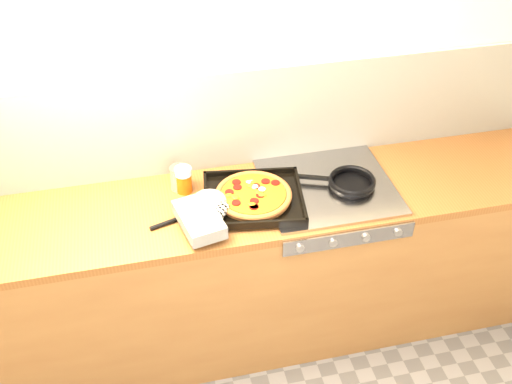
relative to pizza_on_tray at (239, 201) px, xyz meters
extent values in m
plane|color=beige|center=(-0.01, 0.36, 0.30)|extent=(3.20, 0.00, 3.20)
cube|color=white|center=(-0.01, 0.35, 0.20)|extent=(3.20, 0.02, 0.50)
cube|color=olive|center=(-0.01, 0.06, -0.52)|extent=(3.20, 0.60, 0.86)
cube|color=brown|center=(-0.01, 0.06, -0.07)|extent=(3.20, 0.60, 0.04)
cube|color=#99999E|center=(0.44, -0.24, -0.10)|extent=(0.60, 0.03, 0.08)
cylinder|color=#A5A5AA|center=(0.21, -0.25, -0.10)|extent=(0.04, 0.02, 0.04)
cylinder|color=#A5A5AA|center=(0.36, -0.25, -0.10)|extent=(0.04, 0.02, 0.04)
cylinder|color=#A5A5AA|center=(0.51, -0.25, -0.10)|extent=(0.04, 0.02, 0.04)
cylinder|color=#A5A5AA|center=(0.66, -0.25, -0.10)|extent=(0.04, 0.02, 0.04)
cube|color=#99999E|center=(0.44, 0.06, -0.04)|extent=(0.60, 0.56, 0.02)
cube|color=black|center=(0.07, 0.03, -0.02)|extent=(0.49, 0.45, 0.01)
cube|color=black|center=(0.10, 0.21, -0.01)|extent=(0.44, 0.08, 0.02)
cube|color=black|center=(0.05, -0.16, -0.01)|extent=(0.44, 0.08, 0.02)
cube|color=black|center=(0.29, 0.00, -0.01)|extent=(0.07, 0.39, 0.02)
cube|color=black|center=(-0.14, 0.06, -0.01)|extent=(0.07, 0.39, 0.02)
cylinder|color=#A66130|center=(0.07, 0.03, -0.01)|extent=(0.38, 0.38, 0.02)
torus|color=#A66130|center=(0.07, 0.03, 0.00)|extent=(0.39, 0.39, 0.03)
cylinder|color=orange|center=(0.07, 0.03, 0.01)|extent=(0.33, 0.33, 0.01)
cylinder|color=maroon|center=(0.10, 0.00, 0.01)|extent=(0.05, 0.05, 0.01)
cylinder|color=maroon|center=(0.02, 0.12, 0.01)|extent=(0.05, 0.05, 0.01)
cylinder|color=maroon|center=(0.05, -0.07, 0.01)|extent=(0.05, 0.05, 0.01)
cylinder|color=maroon|center=(-0.03, 0.06, 0.01)|extent=(0.05, 0.05, 0.01)
cylinder|color=maroon|center=(0.15, 0.10, 0.01)|extent=(0.05, 0.05, 0.01)
cylinder|color=maroon|center=(0.10, 0.07, 0.01)|extent=(0.05, 0.05, 0.01)
cylinder|color=maroon|center=(-0.02, -0.03, 0.01)|extent=(0.05, 0.05, 0.01)
cylinder|color=maroon|center=(0.19, 0.08, 0.01)|extent=(0.05, 0.05, 0.01)
cylinder|color=maroon|center=(0.06, -0.07, 0.01)|extent=(0.05, 0.05, 0.01)
cylinder|color=maroon|center=(0.06, -0.03, 0.01)|extent=(0.05, 0.05, 0.01)
cylinder|color=maroon|center=(0.01, 0.08, 0.01)|extent=(0.05, 0.05, 0.01)
ellipsoid|color=orange|center=(-0.01, 0.02, 0.02)|extent=(0.04, 0.03, 0.01)
ellipsoid|color=orange|center=(-0.04, 0.03, 0.02)|extent=(0.04, 0.03, 0.01)
ellipsoid|color=orange|center=(0.07, 0.08, 0.02)|extent=(0.04, 0.03, 0.01)
ellipsoid|color=orange|center=(0.07, 0.12, 0.02)|extent=(0.04, 0.03, 0.01)
ellipsoid|color=orange|center=(0.05, -0.05, 0.02)|extent=(0.04, 0.03, 0.01)
ellipsoid|color=orange|center=(0.11, 0.00, 0.02)|extent=(0.04, 0.03, 0.01)
ellipsoid|color=orange|center=(0.10, 0.02, 0.02)|extent=(0.04, 0.03, 0.01)
ellipsoid|color=orange|center=(-0.01, 0.01, 0.02)|extent=(0.04, 0.03, 0.01)
ellipsoid|color=orange|center=(0.09, 0.10, 0.02)|extent=(0.04, 0.03, 0.01)
ellipsoid|color=silver|center=(0.08, 0.11, 0.01)|extent=(0.04, 0.04, 0.01)
ellipsoid|color=silver|center=(0.09, 0.07, 0.01)|extent=(0.04, 0.04, 0.01)
ellipsoid|color=silver|center=(0.12, 0.04, 0.01)|extent=(0.04, 0.04, 0.01)
cube|color=black|center=(-0.19, -0.10, 0.01)|extent=(0.21, 0.29, 0.06)
ellipsoid|color=black|center=(-0.13, 0.02, 0.01)|extent=(0.18, 0.18, 0.06)
cylinder|color=black|center=(-0.10, -0.08, 0.01)|extent=(0.11, 0.12, 0.06)
cylinder|color=black|center=(0.55, 0.03, -0.03)|extent=(0.26, 0.26, 0.01)
torus|color=black|center=(0.55, 0.03, -0.01)|extent=(0.29, 0.29, 0.02)
cube|color=black|center=(0.38, 0.10, 0.00)|extent=(0.16, 0.07, 0.01)
cylinder|color=#AB130D|center=(-0.24, 0.21, 0.01)|extent=(0.09, 0.09, 0.11)
cylinder|color=#B2B2B7|center=(-0.24, 0.21, 0.07)|extent=(0.09, 0.09, 0.01)
cylinder|color=#B2B2B7|center=(-0.24, 0.21, -0.04)|extent=(0.09, 0.09, 0.01)
cylinder|color=#D9530C|center=(-0.22, 0.19, 0.00)|extent=(0.08, 0.08, 0.10)
cylinder|color=silver|center=(-0.22, 0.19, 0.07)|extent=(0.08, 0.08, 0.03)
cylinder|color=#B1884B|center=(0.11, 0.20, -0.04)|extent=(0.26, 0.08, 0.02)
ellipsoid|color=#B1884B|center=(0.24, 0.23, -0.04)|extent=(0.06, 0.05, 0.02)
cube|color=black|center=(-0.18, 0.01, -0.04)|extent=(0.12, 0.11, 0.01)
cylinder|color=black|center=(-0.31, -0.03, -0.04)|extent=(0.18, 0.07, 0.02)
camera|label=1|loc=(-0.39, -2.03, 1.67)|focal=42.00mm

